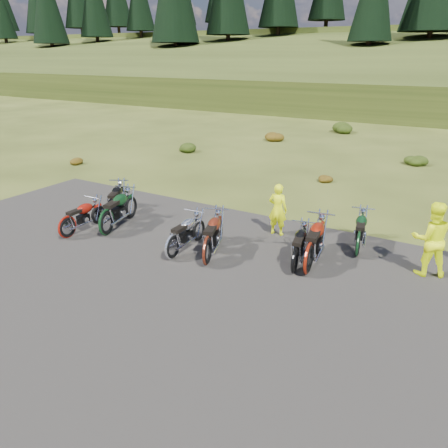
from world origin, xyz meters
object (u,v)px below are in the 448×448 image
Objects in this scene: motorcycle_7 at (356,257)px; person_middle at (278,210)px; motorcycle_0 at (112,221)px; motorcycle_3 at (173,259)px.

person_middle is at bearing 72.79° from motorcycle_7.
motorcycle_0 reaches higher than motorcycle_3.
person_middle is at bearing -32.14° from motorcycle_3.
motorcycle_3 is 3.53m from person_middle.
motorcycle_0 is 1.04× the size of motorcycle_7.
motorcycle_0 reaches higher than motorcycle_7.
motorcycle_7 is at bearing 170.62° from person_middle.
person_middle is at bearing -100.15° from motorcycle_0.
motorcycle_0 is 5.50m from person_middle.
motorcycle_7 is at bearing -108.03° from motorcycle_0.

